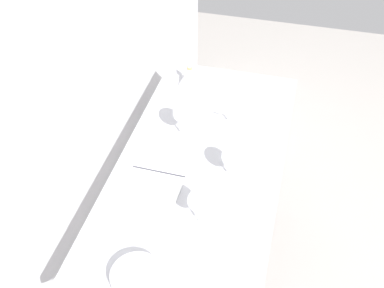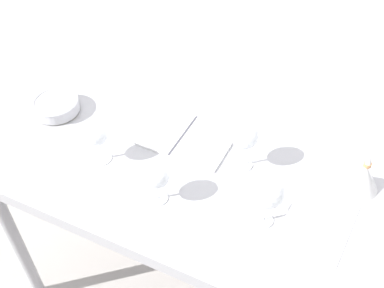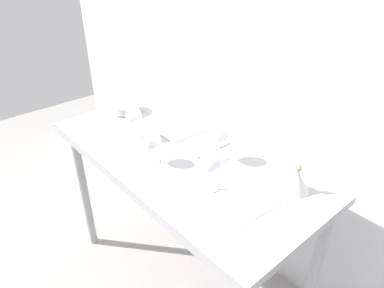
{
  "view_description": "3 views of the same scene",
  "coord_description": "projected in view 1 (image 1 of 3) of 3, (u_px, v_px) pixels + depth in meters",
  "views": [
    {
      "loc": [
        -1.29,
        -0.31,
        2.23
      ],
      "look_at": [
        0.05,
        0.04,
        0.96
      ],
      "focal_mm": 43.86,
      "sensor_mm": 36.0,
      "label": 1
    },
    {
      "loc": [
        0.44,
        -0.89,
        2.02
      ],
      "look_at": [
        -0.01,
        0.05,
        0.98
      ],
      "focal_mm": 43.4,
      "sensor_mm": 36.0,
      "label": 2
    },
    {
      "loc": [
        1.09,
        -0.88,
        1.78
      ],
      "look_at": [
        0.03,
        0.04,
        0.95
      ],
      "focal_mm": 32.69,
      "sensor_mm": 36.0,
      "label": 3
    }
  ],
  "objects": [
    {
      "name": "tasting_bowl",
      "position": [
        137.0,
        277.0,
        1.47
      ],
      "size": [
        0.17,
        0.17,
        0.05
      ],
      "color": "#DBCC66",
      "rests_on": "steel_counter"
    },
    {
      "name": "wine_glass_near_right",
      "position": [
        232.0,
        101.0,
        1.98
      ],
      "size": [
        0.09,
        0.09,
        0.18
      ],
      "color": "white",
      "rests_on": "steel_counter"
    },
    {
      "name": "ground_plane",
      "position": [
        196.0,
        285.0,
        2.48
      ],
      "size": [
        6.0,
        6.0,
        0.0
      ],
      "primitive_type": "plane",
      "color": "#99948F"
    },
    {
      "name": "tasting_sheet_upper",
      "position": [
        224.0,
        101.0,
        2.18
      ],
      "size": [
        0.2,
        0.26,
        0.0
      ],
      "primitive_type": "cube",
      "rotation": [
        0.0,
        0.0,
        -0.08
      ],
      "color": "white",
      "rests_on": "steel_counter"
    },
    {
      "name": "steel_counter",
      "position": [
        199.0,
        183.0,
        1.95
      ],
      "size": [
        1.4,
        0.65,
        0.9
      ],
      "color": "#98989D",
      "rests_on": "ground_plane"
    },
    {
      "name": "wine_glass_near_center",
      "position": [
        232.0,
        158.0,
        1.76
      ],
      "size": [
        0.08,
        0.08,
        0.15
      ],
      "color": "white",
      "rests_on": "steel_counter"
    },
    {
      "name": "decanter_funnel",
      "position": [
        190.0,
        77.0,
        2.24
      ],
      "size": [
        0.11,
        0.11,
        0.14
      ],
      "color": "silver",
      "rests_on": "steel_counter"
    },
    {
      "name": "open_notebook",
      "position": [
        159.0,
        172.0,
        1.84
      ],
      "size": [
        0.35,
        0.22,
        0.01
      ],
      "rotation": [
        0.0,
        0.0,
        -0.02
      ],
      "color": "white",
      "rests_on": "steel_counter"
    },
    {
      "name": "back_wall",
      "position": [
        67.0,
        63.0,
        1.69
      ],
      "size": [
        3.8,
        0.04,
        2.6
      ],
      "primitive_type": "cube",
      "color": "silver",
      "rests_on": "ground_plane"
    },
    {
      "name": "wine_glass_far_right",
      "position": [
        183.0,
        114.0,
        1.92
      ],
      "size": [
        0.08,
        0.08,
        0.17
      ],
      "color": "white",
      "rests_on": "steel_counter"
    },
    {
      "name": "wine_glass_near_left",
      "position": [
        199.0,
        202.0,
        1.58
      ],
      "size": [
        0.08,
        0.08,
        0.16
      ],
      "color": "white",
      "rests_on": "steel_counter"
    }
  ]
}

